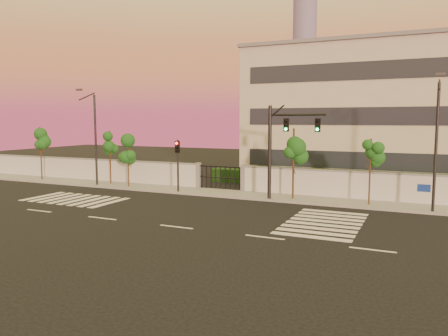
# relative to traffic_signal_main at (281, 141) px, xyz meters

# --- Properties ---
(ground) EXTENTS (120.00, 120.00, 0.00)m
(ground) POSITION_rel_traffic_signal_main_xyz_m (-2.86, -9.44, -4.24)
(ground) COLOR black
(ground) RESTS_ON ground
(sidewalk) EXTENTS (60.00, 3.00, 0.15)m
(sidewalk) POSITION_rel_traffic_signal_main_xyz_m (-2.86, 1.06, -4.16)
(sidewalk) COLOR gray
(sidewalk) RESTS_ON ground
(perimeter_wall) EXTENTS (60.00, 0.36, 2.20)m
(perimeter_wall) POSITION_rel_traffic_signal_main_xyz_m (-2.76, 2.56, -3.17)
(perimeter_wall) COLOR #BABDC2
(perimeter_wall) RESTS_ON ground
(hedge_row) EXTENTS (41.00, 4.25, 1.80)m
(hedge_row) POSITION_rel_traffic_signal_main_xyz_m (-1.70, 5.30, -3.42)
(hedge_row) COLOR black
(hedge_row) RESTS_ON ground
(institutional_building) EXTENTS (24.40, 12.40, 12.25)m
(institutional_building) POSITION_rel_traffic_signal_main_xyz_m (6.14, 12.55, 1.92)
(institutional_building) COLOR #B7B49B
(institutional_building) RESTS_ON ground
(distant_skyscraper) EXTENTS (16.00, 16.00, 118.00)m
(distant_skyscraper) POSITION_rel_traffic_signal_main_xyz_m (-67.86, 270.56, 57.75)
(distant_skyscraper) COLOR slate
(distant_skyscraper) RESTS_ON ground
(road_markings) EXTENTS (57.00, 7.62, 0.02)m
(road_markings) POSITION_rel_traffic_signal_main_xyz_m (-4.44, -5.68, -4.23)
(road_markings) COLOR silver
(road_markings) RESTS_ON ground
(street_tree_a) EXTENTS (1.54, 1.23, 5.04)m
(street_tree_a) POSITION_rel_traffic_signal_main_xyz_m (-23.49, 0.69, -0.53)
(street_tree_a) COLOR #382314
(street_tree_a) RESTS_ON ground
(street_tree_b) EXTENTS (1.46, 1.16, 4.78)m
(street_tree_b) POSITION_rel_traffic_signal_main_xyz_m (-15.81, 1.18, -0.72)
(street_tree_b) COLOR #382314
(street_tree_b) RESTS_ON ground
(street_tree_c) EXTENTS (1.49, 1.18, 4.44)m
(street_tree_c) POSITION_rel_traffic_signal_main_xyz_m (-13.44, 0.59, -0.97)
(street_tree_c) COLOR #382314
(street_tree_c) RESTS_ON ground
(street_tree_d) EXTENTS (1.63, 1.30, 5.11)m
(street_tree_d) POSITION_rel_traffic_signal_main_xyz_m (0.70, 0.74, -0.47)
(street_tree_d) COLOR #382314
(street_tree_d) RESTS_ON ground
(street_tree_e) EXTENTS (1.35, 1.07, 4.49)m
(street_tree_e) POSITION_rel_traffic_signal_main_xyz_m (5.88, 0.65, -0.93)
(street_tree_e) COLOR #382314
(street_tree_e) RESTS_ON ground
(traffic_signal_main) EXTENTS (4.17, 1.44, 6.71)m
(traffic_signal_main) POSITION_rel_traffic_signal_main_xyz_m (0.00, 0.00, 0.00)
(traffic_signal_main) COLOR black
(traffic_signal_main) RESTS_ON ground
(traffic_signal_secondary) EXTENTS (0.33, 0.33, 4.20)m
(traffic_signal_secondary) POSITION_rel_traffic_signal_main_xyz_m (-8.28, -0.08, -1.57)
(traffic_signal_secondary) COLOR black
(traffic_signal_secondary) RESTS_ON ground
(streetlight_west) EXTENTS (0.49, 1.97, 8.21)m
(streetlight_west) POSITION_rel_traffic_signal_main_xyz_m (-16.53, 0.02, 0.20)
(streetlight_west) COLOR black
(streetlight_west) RESTS_ON ground
(streetlight_east) EXTENTS (0.50, 1.99, 8.29)m
(streetlight_east) POSITION_rel_traffic_signal_main_xyz_m (9.66, -0.21, 0.24)
(streetlight_east) COLOR black
(streetlight_east) RESTS_ON ground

